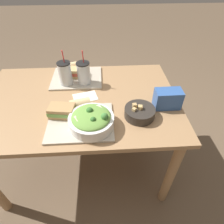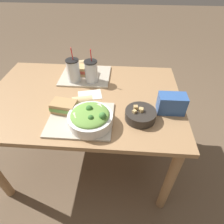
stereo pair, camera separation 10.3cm
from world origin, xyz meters
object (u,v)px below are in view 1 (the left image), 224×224
(baguette_far, at_px, (74,66))
(sandwich_far, at_px, (75,72))
(salad_bowl, at_px, (91,120))
(baguette_near, at_px, (80,104))
(soup_bowl, at_px, (140,112))
(drink_cup_dark, at_px, (65,74))
(sandwich_near, at_px, (62,111))
(drink_cup_red, at_px, (84,74))
(napkin_folded, at_px, (85,97))
(chip_bag, at_px, (168,99))

(baguette_far, bearing_deg, sandwich_far, 170.08)
(salad_bowl, xyz_separation_m, baguette_near, (-0.07, 0.15, -0.01))
(baguette_near, xyz_separation_m, baguette_far, (-0.08, 0.47, 0.00))
(soup_bowl, relative_size, drink_cup_dark, 0.71)
(sandwich_near, xyz_separation_m, baguette_near, (0.10, 0.06, -0.00))
(drink_cup_dark, bearing_deg, baguette_far, 80.75)
(baguette_far, relative_size, drink_cup_red, 0.43)
(soup_bowl, height_order, napkin_folded, soup_bowl)
(drink_cup_dark, xyz_separation_m, chip_bag, (0.64, -0.28, -0.03))
(soup_bowl, height_order, drink_cup_red, drink_cup_red)
(soup_bowl, distance_m, baguette_near, 0.35)
(soup_bowl, bearing_deg, drink_cup_red, 133.05)
(soup_bowl, relative_size, chip_bag, 1.11)
(baguette_far, distance_m, chip_bag, 0.77)
(baguette_far, height_order, drink_cup_dark, drink_cup_dark)
(sandwich_far, bearing_deg, chip_bag, -30.99)
(sandwich_near, bearing_deg, drink_cup_dark, 100.87)
(drink_cup_red, height_order, chip_bag, drink_cup_red)
(baguette_near, relative_size, drink_cup_red, 0.55)
(chip_bag, relative_size, napkin_folded, 0.90)
(napkin_folded, bearing_deg, salad_bowl, -79.36)
(sandwich_near, xyz_separation_m, baguette_far, (0.02, 0.53, -0.00))
(salad_bowl, bearing_deg, soup_bowl, 14.46)
(baguette_near, bearing_deg, sandwich_far, -4.10)
(sandwich_near, height_order, sandwich_far, same)
(soup_bowl, bearing_deg, salad_bowl, -165.54)
(sandwich_far, bearing_deg, salad_bowl, -73.99)
(salad_bowl, xyz_separation_m, baguette_far, (-0.15, 0.62, -0.01))
(sandwich_far, height_order, chip_bag, chip_bag)
(soup_bowl, relative_size, baguette_far, 1.69)
(drink_cup_red, bearing_deg, baguette_near, -92.07)
(baguette_near, bearing_deg, baguette_far, -4.28)
(sandwich_far, relative_size, drink_cup_dark, 0.60)
(sandwich_near, bearing_deg, salad_bowl, -20.38)
(soup_bowl, distance_m, sandwich_near, 0.44)
(baguette_near, distance_m, napkin_folded, 0.13)
(sandwich_far, xyz_separation_m, napkin_folded, (0.09, -0.25, -0.04))
(napkin_folded, bearing_deg, drink_cup_dark, 130.94)
(baguette_far, relative_size, chip_bag, 0.65)
(sandwich_far, bearing_deg, sandwich_near, -93.05)
(sandwich_far, relative_size, drink_cup_red, 0.61)
(sandwich_far, xyz_separation_m, drink_cup_dark, (-0.05, -0.10, 0.04))
(salad_bowl, height_order, drink_cup_dark, drink_cup_dark)
(soup_bowl, bearing_deg, napkin_folded, 148.18)
(sandwich_near, bearing_deg, soup_bowl, 5.32)
(chip_bag, bearing_deg, baguette_near, 179.11)
(sandwich_near, distance_m, baguette_near, 0.12)
(sandwich_near, relative_size, drink_cup_dark, 0.64)
(baguette_far, bearing_deg, napkin_folded, 176.87)
(sandwich_far, distance_m, chip_bag, 0.70)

